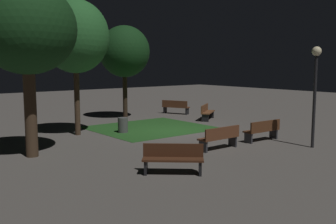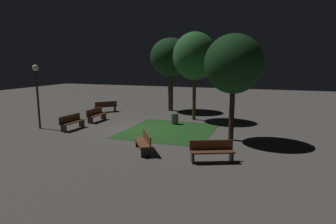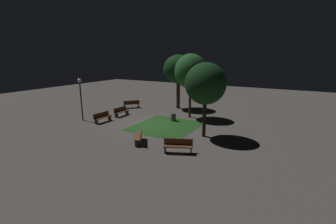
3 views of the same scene
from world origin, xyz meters
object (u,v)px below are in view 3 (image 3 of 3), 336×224
Objects in this scene: bench_near_trees at (121,111)px; trash_bin at (173,117)px; bench_lawn_edge at (139,136)px; bench_back_row at (131,104)px; tree_lawn_side at (206,84)px; bench_path_side at (178,145)px; lamp_post_plaza_west at (81,92)px; tree_back_left at (191,71)px; bench_front_left at (102,117)px; tree_near_wall at (178,69)px.

trash_bin is at bearing 99.56° from bench_near_trees.
bench_lawn_edge is at bearing 5.23° from trash_bin.
bench_lawn_edge is at bearing 49.23° from bench_near_trees.
tree_lawn_side is at bearing 64.22° from bench_back_row.
bench_lawn_edge and bench_path_side have the same top height.
lamp_post_plaza_west is at bearing -104.51° from bench_lawn_edge.
bench_lawn_edge is 8.53m from lamp_post_plaza_west.
tree_lawn_side is (-3.65, 0.28, 3.45)m from bench_path_side.
bench_near_trees is at bearing -65.47° from tree_back_left.
lamp_post_plaza_west is at bearing -75.84° from bench_front_left.
tree_back_left reaches higher than bench_front_left.
tree_lawn_side is (7.73, 6.08, -0.46)m from tree_near_wall.
lamp_post_plaza_west reaches higher than bench_lawn_edge.
tree_near_wall is 8.41× the size of trash_bin.
bench_path_side is at bearing 72.73° from bench_front_left.
bench_front_left is 9.59m from bench_path_side.
tree_near_wall is at bearing -137.49° from tree_back_left.
tree_near_wall reaches higher than bench_lawn_edge.
bench_back_row is 0.43× the size of lamp_post_plaza_west.
tree_back_left is at bearing 85.35° from bench_back_row.
bench_near_trees is at bearing -180.00° from bench_front_left.
bench_path_side is 0.30× the size of tree_back_left.
tree_near_wall is (-8.54, 3.36, 3.91)m from bench_front_left.
bench_path_side is (0.28, 3.18, 0.00)m from bench_lawn_edge.
tree_back_left reaches higher than tree_near_wall.
bench_near_trees is at bearing -29.45° from tree_near_wall.
bench_back_row is at bearing -110.44° from trash_bin.
bench_near_trees is at bearing -100.68° from tree_lawn_side.
bench_front_left is 3.03m from lamp_post_plaza_west.
trash_bin is (-6.35, -3.73, -0.12)m from bench_path_side.
tree_lawn_side reaches higher than lamp_post_plaza_west.
tree_back_left reaches higher than bench_near_trees.
bench_front_left is 6.50m from bench_lawn_edge.
bench_near_trees and bench_lawn_edge have the same top height.
bench_near_trees is 7.87m from tree_near_wall.
bench_back_row and bench_path_side have the same top height.
lamp_post_plaza_west is at bearing -5.16° from bench_back_row.
bench_front_left is at bearing 0.00° from bench_near_trees.
tree_lawn_side is 1.40× the size of lamp_post_plaza_west.
tree_back_left reaches higher than bench_path_side.
bench_back_row is at bearing -62.35° from tree_near_wall.
bench_front_left is 6.21m from bench_back_row.
tree_back_left is (0.62, 7.62, 3.95)m from bench_back_row.
bench_lawn_edge is 6.09m from trash_bin.
tree_lawn_side is (5.24, 10.84, 3.45)m from bench_back_row.
tree_back_left is 1.12× the size of tree_lawn_side.
bench_front_left is 0.30× the size of tree_back_left.
bench_near_trees is 1.08× the size of bench_back_row.
lamp_post_plaza_west is (5.93, -8.21, -1.73)m from tree_back_left.
lamp_post_plaza_west is at bearing -61.63° from trash_bin.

